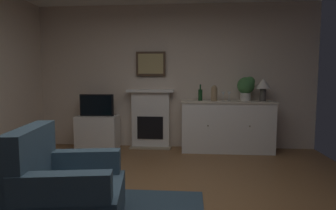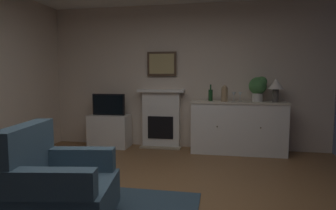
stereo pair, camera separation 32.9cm
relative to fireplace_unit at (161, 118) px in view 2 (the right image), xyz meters
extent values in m
cube|color=beige|center=(0.41, 0.13, 0.78)|extent=(5.25, 0.06, 2.67)
cube|color=white|center=(0.00, 0.01, -0.02)|extent=(0.70, 0.18, 1.05)
cube|color=tan|center=(0.00, -0.09, -0.53)|extent=(0.77, 0.20, 0.03)
cube|color=black|center=(0.00, -0.09, -0.16)|extent=(0.48, 0.02, 0.42)
cube|color=white|center=(0.00, -0.02, 0.53)|extent=(0.87, 0.27, 0.05)
cube|color=#473323|center=(0.00, 0.05, 1.03)|extent=(0.55, 0.03, 0.45)
cube|color=tan|center=(0.00, 0.03, 1.03)|extent=(0.47, 0.01, 0.37)
cube|color=white|center=(1.40, -0.18, -0.11)|extent=(1.60, 0.45, 0.88)
cube|color=beige|center=(1.40, -0.18, 0.34)|extent=(1.63, 0.48, 0.03)
sphere|color=brown|center=(1.05, -0.41, -0.05)|extent=(0.02, 0.02, 0.02)
sphere|color=brown|center=(1.75, -0.41, -0.05)|extent=(0.02, 0.02, 0.02)
cylinder|color=#4C4742|center=(2.01, -0.18, 0.47)|extent=(0.10, 0.10, 0.22)
cone|color=silver|center=(2.01, -0.18, 0.67)|extent=(0.26, 0.26, 0.18)
cylinder|color=#193F1E|center=(0.92, -0.13, 0.46)|extent=(0.08, 0.08, 0.20)
cylinder|color=#193F1E|center=(0.92, -0.13, 0.60)|extent=(0.03, 0.03, 0.09)
cylinder|color=silver|center=(1.32, -0.19, 0.36)|extent=(0.06, 0.06, 0.00)
cylinder|color=silver|center=(1.32, -0.19, 0.41)|extent=(0.01, 0.01, 0.09)
cone|color=silver|center=(1.32, -0.19, 0.49)|extent=(0.07, 0.07, 0.07)
cylinder|color=silver|center=(1.43, -0.14, 0.36)|extent=(0.06, 0.06, 0.00)
cylinder|color=silver|center=(1.43, -0.14, 0.41)|extent=(0.01, 0.01, 0.09)
cone|color=silver|center=(1.43, -0.14, 0.49)|extent=(0.07, 0.07, 0.07)
cylinder|color=#9E7F5B|center=(1.16, -0.23, 0.48)|extent=(0.11, 0.11, 0.24)
sphere|color=#9E7F5B|center=(1.16, -0.23, 0.60)|extent=(0.08, 0.08, 0.08)
cube|color=white|center=(-0.98, -0.16, -0.24)|extent=(0.75, 0.42, 0.61)
cube|color=black|center=(-0.98, -0.18, 0.27)|extent=(0.62, 0.06, 0.40)
cube|color=black|center=(-0.98, -0.22, 0.27)|extent=(0.57, 0.01, 0.35)
cylinder|color=beige|center=(1.72, -0.13, 0.43)|extent=(0.18, 0.18, 0.14)
sphere|color=#3D753D|center=(1.72, -0.13, 0.63)|extent=(0.30, 0.30, 0.30)
sphere|color=#3D753D|center=(1.78, -0.16, 0.70)|extent=(0.18, 0.18, 0.18)
cube|color=#3F596B|center=(-0.22, -3.02, -0.29)|extent=(0.91, 0.88, 0.32)
cube|color=#3F596B|center=(-0.55, -3.07, 0.12)|extent=(0.28, 0.78, 0.50)
cube|color=#3F596B|center=(-0.17, -3.33, -0.02)|extent=(0.73, 0.25, 0.22)
cube|color=#3F596B|center=(-0.27, -2.70, -0.02)|extent=(0.73, 0.25, 0.22)
cylinder|color=#473323|center=(0.06, -2.65, -0.50)|extent=(0.05, 0.05, 0.10)
cylinder|color=#473323|center=(-0.61, -2.75, -0.50)|extent=(0.05, 0.05, 0.10)
camera|label=1|loc=(0.75, -5.21, 0.77)|focal=30.13mm
camera|label=2|loc=(1.08, -5.17, 0.77)|focal=30.13mm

